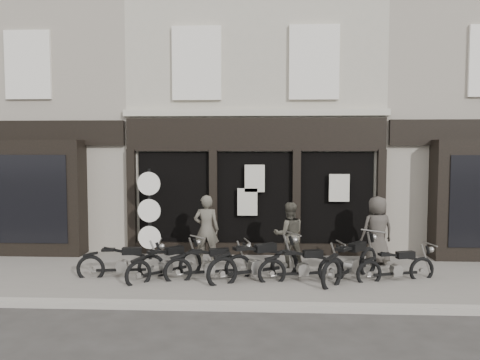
{
  "coord_description": "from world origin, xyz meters",
  "views": [
    {
      "loc": [
        0.22,
        -9.98,
        3.1
      ],
      "look_at": [
        -0.34,
        1.6,
        2.29
      ],
      "focal_mm": 35.0,
      "sensor_mm": 36.0,
      "label": 1
    }
  ],
  "objects_px": {
    "motorcycle_2": "(210,267)",
    "motorcycle_3": "(255,266)",
    "motorcycle_0": "(122,265)",
    "motorcycle_1": "(166,266)",
    "man_centre": "(289,234)",
    "advert_sign_post": "(150,218)",
    "motorcycle_5": "(351,265)",
    "man_left": "(206,229)",
    "man_right": "(377,230)",
    "motorcycle_6": "(397,269)",
    "motorcycle_4": "(303,269)"
  },
  "relations": [
    {
      "from": "motorcycle_2",
      "to": "motorcycle_3",
      "type": "xyz_separation_m",
      "value": [
        1.04,
        -0.03,
        0.05
      ]
    },
    {
      "from": "motorcycle_0",
      "to": "motorcycle_1",
      "type": "relative_size",
      "value": 1.25
    },
    {
      "from": "man_centre",
      "to": "advert_sign_post",
      "type": "relative_size",
      "value": 0.64
    },
    {
      "from": "motorcycle_5",
      "to": "advert_sign_post",
      "type": "xyz_separation_m",
      "value": [
        -5.0,
        1.61,
        0.79
      ]
    },
    {
      "from": "man_centre",
      "to": "man_left",
      "type": "bearing_deg",
      "value": -12.17
    },
    {
      "from": "motorcycle_5",
      "to": "motorcycle_1",
      "type": "bearing_deg",
      "value": 132.15
    },
    {
      "from": "motorcycle_0",
      "to": "motorcycle_1",
      "type": "height_order",
      "value": "motorcycle_1"
    },
    {
      "from": "man_centre",
      "to": "man_right",
      "type": "bearing_deg",
      "value": -178.62
    },
    {
      "from": "motorcycle_6",
      "to": "man_right",
      "type": "relative_size",
      "value": 1.08
    },
    {
      "from": "man_left",
      "to": "motorcycle_6",
      "type": "bearing_deg",
      "value": 162.7
    },
    {
      "from": "motorcycle_2",
      "to": "motorcycle_3",
      "type": "height_order",
      "value": "motorcycle_3"
    },
    {
      "from": "man_left",
      "to": "advert_sign_post",
      "type": "bearing_deg",
      "value": -15.51
    },
    {
      "from": "motorcycle_0",
      "to": "man_centre",
      "type": "relative_size",
      "value": 1.25
    },
    {
      "from": "motorcycle_1",
      "to": "motorcycle_0",
      "type": "bearing_deg",
      "value": 134.73
    },
    {
      "from": "motorcycle_5",
      "to": "motorcycle_3",
      "type": "bearing_deg",
      "value": 134.99
    },
    {
      "from": "motorcycle_3",
      "to": "motorcycle_5",
      "type": "distance_m",
      "value": 2.17
    },
    {
      "from": "man_centre",
      "to": "motorcycle_4",
      "type": "bearing_deg",
      "value": 93.88
    },
    {
      "from": "man_left",
      "to": "man_centre",
      "type": "relative_size",
      "value": 1.1
    },
    {
      "from": "motorcycle_4",
      "to": "motorcycle_1",
      "type": "bearing_deg",
      "value": 167.04
    },
    {
      "from": "man_left",
      "to": "motorcycle_0",
      "type": "bearing_deg",
      "value": 34.46
    },
    {
      "from": "motorcycle_0",
      "to": "man_left",
      "type": "xyz_separation_m",
      "value": [
        1.79,
        1.3,
        0.62
      ]
    },
    {
      "from": "man_centre",
      "to": "advert_sign_post",
      "type": "bearing_deg",
      "value": -16.28
    },
    {
      "from": "motorcycle_2",
      "to": "advert_sign_post",
      "type": "height_order",
      "value": "advert_sign_post"
    },
    {
      "from": "motorcycle_3",
      "to": "motorcycle_6",
      "type": "height_order",
      "value": "motorcycle_3"
    },
    {
      "from": "man_centre",
      "to": "man_right",
      "type": "relative_size",
      "value": 0.93
    },
    {
      "from": "motorcycle_1",
      "to": "motorcycle_2",
      "type": "xyz_separation_m",
      "value": [
        1.0,
        -0.03,
        0.0
      ]
    },
    {
      "from": "motorcycle_3",
      "to": "motorcycle_2",
      "type": "bearing_deg",
      "value": 149.85
    },
    {
      "from": "man_centre",
      "to": "man_right",
      "type": "distance_m",
      "value": 2.29
    },
    {
      "from": "motorcycle_0",
      "to": "motorcycle_1",
      "type": "distance_m",
      "value": 1.03
    },
    {
      "from": "motorcycle_2",
      "to": "advert_sign_post",
      "type": "bearing_deg",
      "value": 120.15
    },
    {
      "from": "motorcycle_3",
      "to": "motorcycle_6",
      "type": "bearing_deg",
      "value": -26.3
    },
    {
      "from": "motorcycle_0",
      "to": "man_right",
      "type": "xyz_separation_m",
      "value": [
        6.15,
        1.5,
        0.6
      ]
    },
    {
      "from": "man_right",
      "to": "advert_sign_post",
      "type": "distance_m",
      "value": 5.92
    },
    {
      "from": "motorcycle_6",
      "to": "man_left",
      "type": "height_order",
      "value": "man_left"
    },
    {
      "from": "motorcycle_2",
      "to": "motorcycle_5",
      "type": "relative_size",
      "value": 1.04
    },
    {
      "from": "motorcycle_1",
      "to": "man_right",
      "type": "distance_m",
      "value": 5.37
    },
    {
      "from": "motorcycle_2",
      "to": "man_right",
      "type": "relative_size",
      "value": 1.14
    },
    {
      "from": "motorcycle_4",
      "to": "man_centre",
      "type": "xyz_separation_m",
      "value": [
        -0.25,
        1.23,
        0.54
      ]
    },
    {
      "from": "motorcycle_5",
      "to": "man_left",
      "type": "bearing_deg",
      "value": 111.26
    },
    {
      "from": "motorcycle_0",
      "to": "motorcycle_3",
      "type": "bearing_deg",
      "value": -8.25
    },
    {
      "from": "motorcycle_5",
      "to": "man_centre",
      "type": "distance_m",
      "value": 1.78
    },
    {
      "from": "motorcycle_1",
      "to": "advert_sign_post",
      "type": "xyz_separation_m",
      "value": [
        -0.8,
        1.71,
        0.85
      ]
    },
    {
      "from": "motorcycle_3",
      "to": "motorcycle_5",
      "type": "relative_size",
      "value": 1.11
    },
    {
      "from": "motorcycle_5",
      "to": "advert_sign_post",
      "type": "relative_size",
      "value": 0.76
    },
    {
      "from": "man_right",
      "to": "motorcycle_6",
      "type": "bearing_deg",
      "value": 78.6
    },
    {
      "from": "motorcycle_5",
      "to": "man_right",
      "type": "xyz_separation_m",
      "value": [
        0.91,
        1.42,
        0.55
      ]
    },
    {
      "from": "motorcycle_2",
      "to": "advert_sign_post",
      "type": "xyz_separation_m",
      "value": [
        -1.79,
        1.74,
        0.85
      ]
    },
    {
      "from": "motorcycle_1",
      "to": "advert_sign_post",
      "type": "relative_size",
      "value": 0.64
    },
    {
      "from": "man_left",
      "to": "man_right",
      "type": "xyz_separation_m",
      "value": [
        4.36,
        0.2,
        -0.02
      ]
    },
    {
      "from": "motorcycle_0",
      "to": "motorcycle_2",
      "type": "relative_size",
      "value": 1.02
    }
  ]
}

